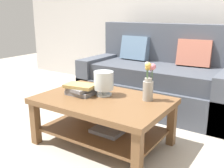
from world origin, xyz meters
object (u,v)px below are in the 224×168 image
glass_hurricane_vase (104,81)px  book_stack_main (80,89)px  flower_pitcher (148,84)px  coffee_table (103,111)px  couch (159,80)px

glass_hurricane_vase → book_stack_main: bearing=-152.2°
flower_pitcher → coffee_table: bearing=-153.8°
book_stack_main → flower_pitcher: 0.65m
couch → glass_hurricane_vase: (-0.06, -1.14, 0.22)m
couch → flower_pitcher: (0.35, -1.05, 0.24)m
flower_pitcher → couch: bearing=108.4°
book_stack_main → glass_hurricane_vase: 0.24m
glass_hurricane_vase → coffee_table: bearing=-59.3°
coffee_table → flower_pitcher: flower_pitcher is taller
coffee_table → glass_hurricane_vase: (-0.05, 0.08, 0.26)m
coffee_table → book_stack_main: book_stack_main is taller
coffee_table → glass_hurricane_vase: bearing=120.7°
glass_hurricane_vase → flower_pitcher: flower_pitcher is taller
couch → book_stack_main: 1.28m
couch → glass_hurricane_vase: bearing=-93.0°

